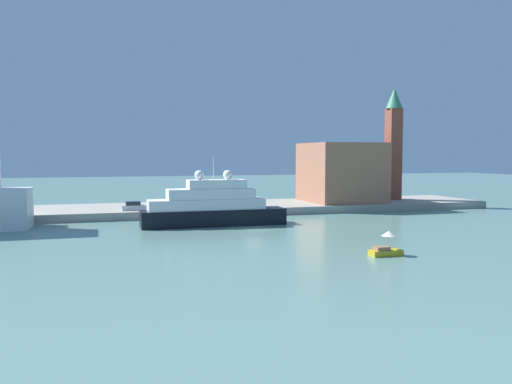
{
  "coord_description": "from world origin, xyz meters",
  "views": [
    {
      "loc": [
        -21.94,
        -74.0,
        11.06
      ],
      "look_at": [
        2.09,
        6.0,
        5.13
      ],
      "focal_mm": 36.85,
      "sensor_mm": 36.0,
      "label": 1
    }
  ],
  "objects": [
    {
      "name": "ground",
      "position": [
        0.0,
        0.0,
        0.0
      ],
      "size": [
        400.0,
        400.0,
        0.0
      ],
      "primitive_type": "plane",
      "color": "slate"
    },
    {
      "name": "quay_dock",
      "position": [
        0.0,
        25.24,
        0.7
      ],
      "size": [
        110.0,
        18.47,
        1.4
      ],
      "primitive_type": "cube",
      "color": "gray",
      "rests_on": "ground"
    },
    {
      "name": "large_yacht",
      "position": [
        -5.09,
        6.08,
        2.9
      ],
      "size": [
        22.58,
        4.55,
        10.86
      ],
      "color": "black",
      "rests_on": "ground"
    },
    {
      "name": "small_motorboat",
      "position": [
        8.12,
        -23.52,
        0.92
      ],
      "size": [
        3.54,
        1.61,
        2.73
      ],
      "color": "#B7991E",
      "rests_on": "ground"
    },
    {
      "name": "harbor_building",
      "position": [
        26.17,
        24.86,
        7.44
      ],
      "size": [
        14.17,
        15.47,
        12.07
      ],
      "primitive_type": "cube",
      "color": "#9E664C",
      "rests_on": "quay_dock"
    },
    {
      "name": "bell_tower",
      "position": [
        38.82,
        25.7,
        14.46
      ],
      "size": [
        3.61,
        3.61,
        23.91
      ],
      "color": "brown",
      "rests_on": "quay_dock"
    },
    {
      "name": "parked_car",
      "position": [
        -16.17,
        19.35,
        2.07
      ],
      "size": [
        4.19,
        1.71,
        1.56
      ],
      "color": "silver",
      "rests_on": "quay_dock"
    },
    {
      "name": "person_figure",
      "position": [
        -11.0,
        21.17,
        2.21
      ],
      "size": [
        0.36,
        0.36,
        1.74
      ],
      "color": "maroon",
      "rests_on": "quay_dock"
    },
    {
      "name": "mooring_bollard",
      "position": [
        1.61,
        17.29,
        1.75
      ],
      "size": [
        0.51,
        0.51,
        0.7
      ],
      "primitive_type": "cylinder",
      "color": "black",
      "rests_on": "quay_dock"
    }
  ]
}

